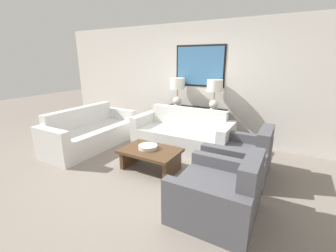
{
  "coord_description": "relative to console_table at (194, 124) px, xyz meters",
  "views": [
    {
      "loc": [
        1.95,
        -2.67,
        1.85
      ],
      "look_at": [
        -0.02,
        0.84,
        0.65
      ],
      "focal_mm": 24.0,
      "sensor_mm": 36.0,
      "label": 1
    }
  ],
  "objects": [
    {
      "name": "ground_plane",
      "position": [
        0.0,
        -2.06,
        -0.39
      ],
      "size": [
        20.0,
        20.0,
        0.0
      ],
      "primitive_type": "plane",
      "color": "slate"
    },
    {
      "name": "back_wall",
      "position": [
        0.0,
        0.28,
        0.94
      ],
      "size": [
        8.05,
        0.12,
        2.65
      ],
      "color": "beige",
      "rests_on": "ground_plane"
    },
    {
      "name": "console_table",
      "position": [
        0.0,
        0.0,
        0.0
      ],
      "size": [
        1.43,
        0.39,
        0.77
      ],
      "color": "black",
      "rests_on": "ground_plane"
    },
    {
      "name": "table_lamp_left",
      "position": [
        -0.45,
        0.0,
        0.82
      ],
      "size": [
        0.33,
        0.33,
        0.66
      ],
      "color": "silver",
      "rests_on": "console_table"
    },
    {
      "name": "table_lamp_right",
      "position": [
        0.45,
        0.0,
        0.82
      ],
      "size": [
        0.33,
        0.33,
        0.66
      ],
      "color": "silver",
      "rests_on": "console_table"
    },
    {
      "name": "couch_by_back_wall",
      "position": [
        0.0,
        -0.63,
        -0.09
      ],
      "size": [
        2.07,
        0.85,
        0.83
      ],
      "color": "silver",
      "rests_on": "ground_plane"
    },
    {
      "name": "couch_by_side",
      "position": [
        -1.81,
        -1.49,
        -0.09
      ],
      "size": [
        0.85,
        2.07,
        0.83
      ],
      "color": "silver",
      "rests_on": "ground_plane"
    },
    {
      "name": "coffee_table",
      "position": [
        -0.06,
        -1.77,
        -0.12
      ],
      "size": [
        0.99,
        0.67,
        0.37
      ],
      "color": "#4C331E",
      "rests_on": "ground_plane"
    },
    {
      "name": "decorative_bowl",
      "position": [
        -0.11,
        -1.76,
        0.01
      ],
      "size": [
        0.33,
        0.33,
        0.06
      ],
      "color": "beige",
      "rests_on": "coffee_table"
    },
    {
      "name": "armchair_near_back_wall",
      "position": [
        1.33,
        -1.18,
        -0.11
      ],
      "size": [
        0.95,
        0.99,
        0.83
      ],
      "color": "#4C4C51",
      "rests_on": "ground_plane"
    },
    {
      "name": "armchair_near_camera",
      "position": [
        1.33,
        -2.37,
        -0.11
      ],
      "size": [
        0.95,
        0.99,
        0.83
      ],
      "color": "#4C4C51",
      "rests_on": "ground_plane"
    }
  ]
}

